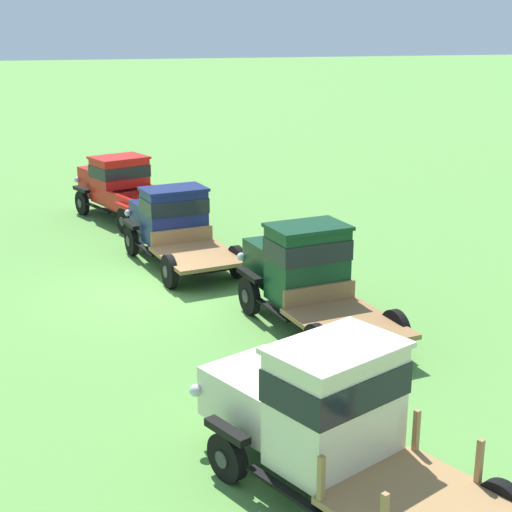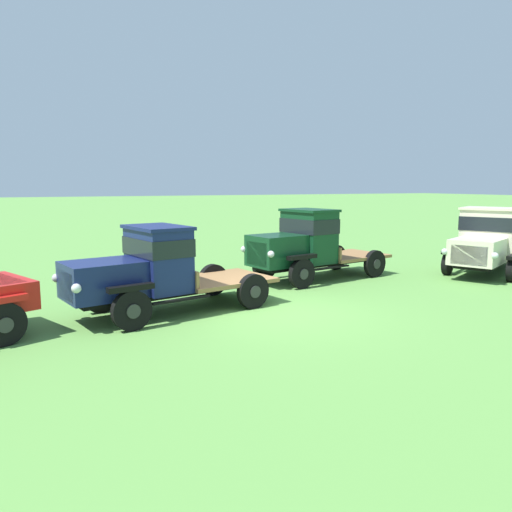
{
  "view_description": "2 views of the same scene",
  "coord_description": "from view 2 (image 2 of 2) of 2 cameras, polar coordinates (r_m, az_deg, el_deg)",
  "views": [
    {
      "loc": [
        18.51,
        -1.91,
        6.58
      ],
      "look_at": [
        0.68,
        2.65,
        1.0
      ],
      "focal_mm": 55.0,
      "sensor_mm": 36.0,
      "label": 1
    },
    {
      "loc": [
        -5.51,
        -10.41,
        3.09
      ],
      "look_at": [
        0.68,
        2.65,
        1.0
      ],
      "focal_mm": 35.0,
      "sensor_mm": 36.0,
      "label": 2
    }
  ],
  "objects": [
    {
      "name": "vintage_truck_far_side",
      "position": [
        18.87,
        24.98,
        1.56
      ],
      "size": [
        5.62,
        3.96,
        2.29
      ],
      "color": "black",
      "rests_on": "ground"
    },
    {
      "name": "vintage_truck_midrow_center",
      "position": [
        16.03,
        5.62,
        1.36
      ],
      "size": [
        5.37,
        2.75,
        2.3
      ],
      "color": "black",
      "rests_on": "ground"
    },
    {
      "name": "ground_plane",
      "position": [
        12.18,
        2.47,
        -6.48
      ],
      "size": [
        240.0,
        240.0,
        0.0
      ],
      "primitive_type": "plane",
      "color": "#5B9342"
    },
    {
      "name": "vintage_truck_second_in_line",
      "position": [
        12.01,
        -11.82,
        -1.55
      ],
      "size": [
        5.44,
        2.87,
        2.12
      ],
      "color": "black",
      "rests_on": "ground"
    }
  ]
}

